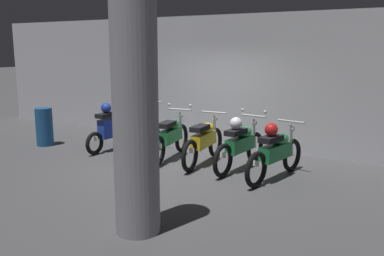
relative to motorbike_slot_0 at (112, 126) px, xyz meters
name	(u,v)px	position (x,y,z in m)	size (l,w,h in m)	color
ground_plane	(178,165)	(2.06, -0.29, -0.57)	(80.00, 80.00, 0.00)	#424244
back_wall	(228,81)	(2.06, 1.94, 1.02)	(16.00, 0.30, 3.16)	#ADADB2
motorbike_slot_0	(112,126)	(0.00, 0.00, 0.00)	(0.56, 1.68, 1.18)	black
motorbike_slot_1	(140,129)	(0.82, 0.03, 0.00)	(0.56, 1.68, 1.18)	black
motorbike_slot_2	(171,136)	(1.64, 0.06, -0.07)	(0.62, 1.93, 1.15)	black
motorbike_slot_3	(204,141)	(2.47, 0.07, -0.08)	(0.56, 1.95, 1.03)	black
motorbike_slot_4	(240,143)	(3.29, 0.09, -0.04)	(0.59, 1.95, 1.15)	black
motorbike_slot_5	(276,151)	(4.12, -0.14, -0.04)	(0.57, 1.94, 1.08)	black
support_pillar	(135,114)	(3.38, -3.25, 1.02)	(0.59, 0.59, 3.16)	gray
trash_bin	(44,127)	(-1.73, -0.56, -0.10)	(0.41, 0.41, 0.94)	navy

